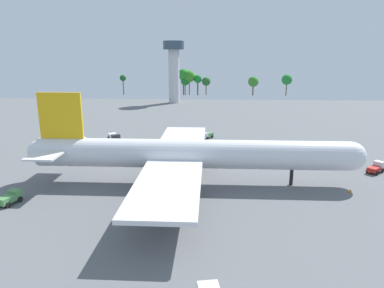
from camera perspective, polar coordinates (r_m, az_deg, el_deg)
The scene contains 9 objects.
ground_plane at distance 71.93m, azimuth 0.00°, elevation -6.36°, with size 270.38×270.38×0.00m, color slate.
cargo_airplane at distance 70.02m, azimuth -0.42°, elevation -1.68°, with size 67.59×56.58×18.30m.
pushback_tractor at distance 109.63m, azimuth -12.57°, elevation 1.23°, with size 4.75×5.40×2.00m.
cargo_loader at distance 69.92m, azimuth -27.57°, elevation -7.76°, with size 3.36×4.68×2.09m.
baggage_tug at distance 87.88m, azimuth 27.80°, elevation -3.42°, with size 4.55×4.39×2.35m.
fuel_truck at distance 108.89m, azimuth 2.42°, elevation 1.46°, with size 4.09×4.81×2.06m.
safety_cone_nose at distance 73.56m, azimuth 24.42°, elevation -6.94°, with size 0.51×0.51×0.73m, color orange.
control_tower at distance 189.09m, azimuth -2.97°, elevation 12.67°, with size 10.98×10.98×32.12m.
tree_line_backdrop at distance 224.67m, azimuth 3.18°, elevation 10.60°, with size 108.87×7.42×16.51m.
Camera 1 is at (3.57, -67.12, 25.59)m, focal length 32.74 mm.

